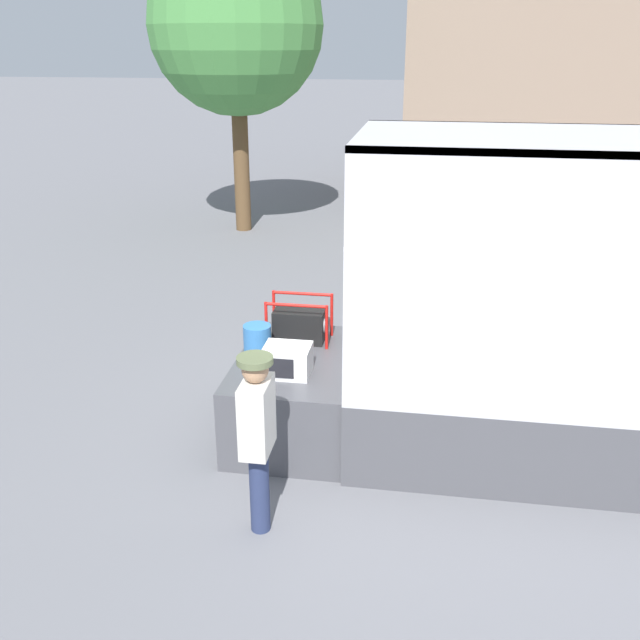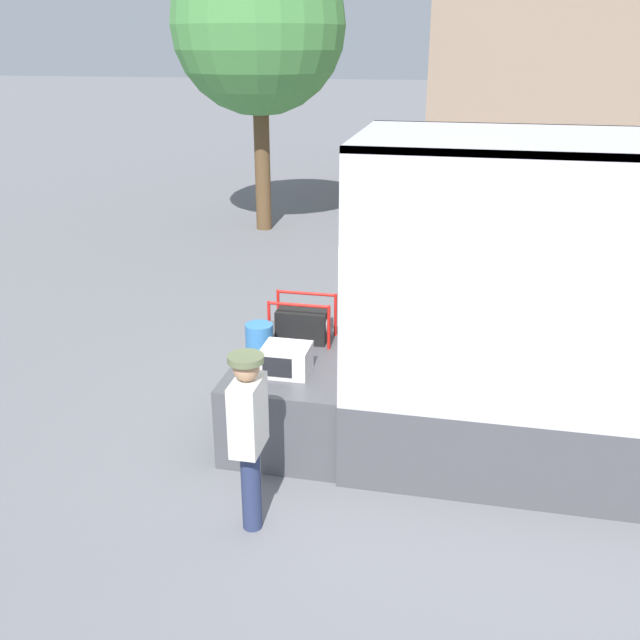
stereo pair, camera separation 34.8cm
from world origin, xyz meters
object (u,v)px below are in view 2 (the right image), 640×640
object	(u,v)px
microwave	(287,360)
worker_person	(249,425)
portable_generator	(305,324)
street_tree	(258,26)
orange_bucket	(259,338)

from	to	relation	value
microwave	worker_person	bearing A→B (deg)	-88.88
microwave	portable_generator	distance (m)	0.92
portable_generator	street_tree	distance (m)	9.63
portable_generator	worker_person	size ratio (longest dim) A/B	0.43
orange_bucket	street_tree	distance (m)	9.92
microwave	portable_generator	xyz separation A→B (m)	(-0.02, 0.92, 0.04)
orange_bucket	worker_person	distance (m)	1.96
orange_bucket	portable_generator	bearing A→B (deg)	47.32
worker_person	street_tree	xyz separation A→B (m)	(-3.03, 10.86, 3.42)
microwave	portable_generator	world-z (taller)	portable_generator
portable_generator	orange_bucket	world-z (taller)	portable_generator
portable_generator	street_tree	world-z (taller)	street_tree
portable_generator	microwave	bearing A→B (deg)	-88.80
orange_bucket	street_tree	xyz separation A→B (m)	(-2.56, 8.95, 3.43)
microwave	worker_person	world-z (taller)	worker_person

